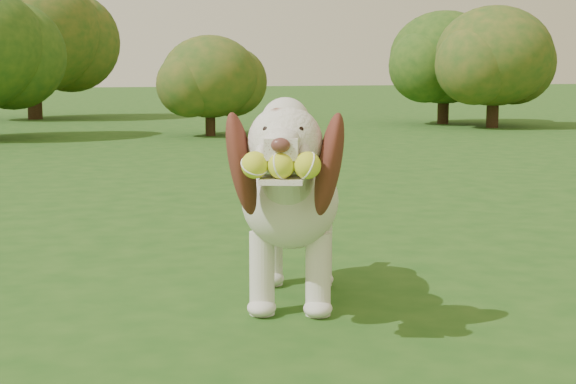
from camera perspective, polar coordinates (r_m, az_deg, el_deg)
name	(u,v)px	position (r m, az deg, el deg)	size (l,w,h in m)	color
ground	(405,313)	(3.14, 7.54, -7.77)	(80.00, 80.00, 0.00)	#1E4B15
dog	(292,195)	(3.13, 0.26, -0.17)	(0.72, 1.12, 0.76)	silver
shrub_i	(32,34)	(15.72, -16.21, 9.79)	(2.36, 2.36, 2.45)	#382314
shrub_f	(444,57)	(14.03, 10.08, 8.56)	(1.69, 1.69, 1.75)	#382314
shrub_c	(210,77)	(11.37, -5.08, 7.43)	(1.24, 1.24, 1.28)	#382314
shrub_d	(494,56)	(13.25, 13.19, 8.55)	(1.70, 1.70, 1.76)	#382314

